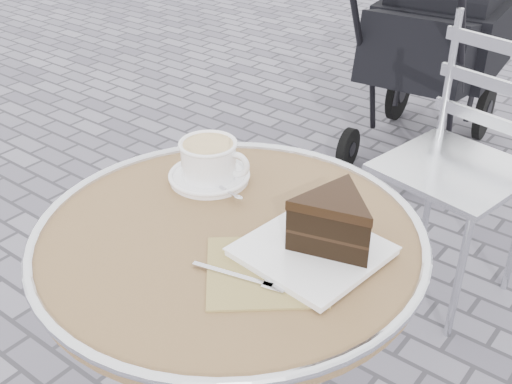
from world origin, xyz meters
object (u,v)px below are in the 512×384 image
Objects in this scene: cake_plate_set at (327,229)px; baby_stroller at (435,49)px; cappuccino_set at (210,163)px; cafe_table at (231,303)px; bistro_chair at (476,134)px.

cake_plate_set is 0.33× the size of baby_stroller.
cake_plate_set is at bearing -29.06° from cappuccino_set.
cafe_table is 0.69× the size of baby_stroller.
cake_plate_set is (0.33, -0.07, 0.02)m from cappuccino_set.
cake_plate_set is 1.05m from bistro_chair.
baby_stroller is at bearing 82.03° from cappuccino_set.
cappuccino_set is 0.22× the size of bistro_chair.
baby_stroller is at bearing 102.92° from cafe_table.
cappuccino_set reaches higher than cafe_table.
bistro_chair is (0.23, 0.95, -0.23)m from cappuccino_set.
cafe_table is 3.88× the size of cappuccino_set.
cappuccino_set is 0.55× the size of cake_plate_set.
cake_plate_set is at bearing -74.37° from bistro_chair.
baby_stroller is at bearing 131.32° from bistro_chair.
cafe_table is 1.08m from bistro_chair.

